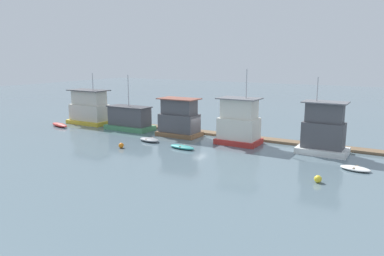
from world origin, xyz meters
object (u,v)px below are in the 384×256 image
(houseboat_brown, at_px, (179,119))
(mooring_post_near_left, at_px, (235,131))
(houseboat_yellow, at_px, (90,109))
(houseboat_white, at_px, (324,131))
(houseboat_red, at_px, (239,123))
(dinghy_white, at_px, (355,168))
(mooring_post_far_right, at_px, (196,129))
(dinghy_grey, at_px, (149,140))
(buoy_yellow, at_px, (318,179))
(buoy_orange, at_px, (121,145))
(houseboat_green, at_px, (129,119))
(dinghy_red, at_px, (60,125))
(dinghy_teal, at_px, (182,147))

(houseboat_brown, height_order, mooring_post_near_left, houseboat_brown)
(houseboat_yellow, bearing_deg, houseboat_white, -1.04)
(houseboat_red, xyz_separation_m, dinghy_white, (13.48, -4.37, -2.29))
(mooring_post_far_right, bearing_deg, houseboat_white, -6.13)
(houseboat_red, bearing_deg, mooring_post_near_left, 123.03)
(dinghy_white, distance_m, mooring_post_far_right, 21.51)
(houseboat_brown, relative_size, dinghy_grey, 1.75)
(houseboat_brown, height_order, mooring_post_far_right, houseboat_brown)
(buoy_yellow, height_order, buoy_orange, buoy_yellow)
(houseboat_green, bearing_deg, dinghy_red, -161.35)
(houseboat_brown, bearing_deg, dinghy_grey, -105.96)
(dinghy_teal, xyz_separation_m, buoy_orange, (-6.17, -3.20, 0.09))
(dinghy_red, height_order, buoy_orange, buoy_orange)
(mooring_post_far_right, height_order, buoy_orange, mooring_post_far_right)
(houseboat_brown, bearing_deg, buoy_yellow, -26.46)
(houseboat_yellow, bearing_deg, buoy_orange, -33.39)
(houseboat_green, xyz_separation_m, houseboat_brown, (8.34, 0.00, 0.65))
(houseboat_green, xyz_separation_m, mooring_post_far_right, (9.85, 1.87, -0.80))
(houseboat_yellow, height_order, houseboat_white, houseboat_white)
(mooring_post_near_left, xyz_separation_m, buoy_orange, (-9.27, -10.85, -0.78))
(houseboat_red, relative_size, buoy_orange, 14.90)
(houseboat_yellow, bearing_deg, mooring_post_near_left, 2.75)
(houseboat_white, relative_size, mooring_post_far_right, 5.43)
(houseboat_red, bearing_deg, dinghy_white, -17.96)
(dinghy_grey, height_order, buoy_orange, buoy_orange)
(dinghy_white, bearing_deg, buoy_yellow, -112.90)
(houseboat_white, xyz_separation_m, dinghy_teal, (-14.06, -5.87, -2.21))
(houseboat_brown, bearing_deg, dinghy_teal, -55.01)
(houseboat_yellow, distance_m, dinghy_red, 5.09)
(houseboat_brown, relative_size, dinghy_white, 1.92)
(houseboat_yellow, relative_size, houseboat_brown, 1.41)
(houseboat_brown, distance_m, houseboat_white, 18.11)
(buoy_orange, bearing_deg, houseboat_red, 39.34)
(dinghy_grey, height_order, dinghy_teal, dinghy_grey)
(dinghy_grey, relative_size, dinghy_teal, 0.94)
(houseboat_green, xyz_separation_m, houseboat_white, (26.45, 0.08, 0.86))
(dinghy_grey, bearing_deg, buoy_yellow, -13.68)
(dinghy_red, distance_m, mooring_post_far_right, 20.99)
(dinghy_teal, bearing_deg, houseboat_red, 51.05)
(houseboat_red, bearing_deg, buoy_orange, -140.66)
(houseboat_green, bearing_deg, houseboat_yellow, 175.20)
(houseboat_yellow, height_order, houseboat_brown, houseboat_yellow)
(houseboat_yellow, distance_m, buoy_orange, 17.73)
(dinghy_white, relative_size, mooring_post_far_right, 1.92)
(houseboat_brown, height_order, dinghy_teal, houseboat_brown)
(houseboat_brown, distance_m, dinghy_grey, 5.28)
(mooring_post_near_left, relative_size, buoy_yellow, 3.46)
(houseboat_red, distance_m, buoy_orange, 13.94)
(houseboat_red, height_order, dinghy_red, houseboat_red)
(dinghy_teal, distance_m, mooring_post_near_left, 8.30)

